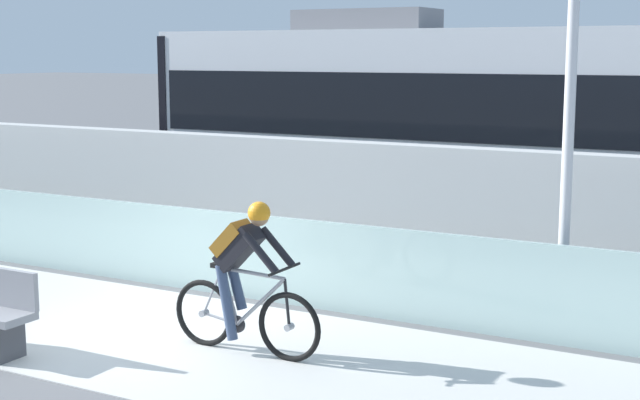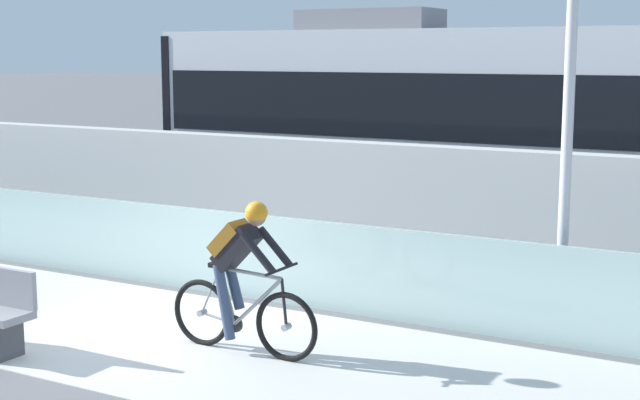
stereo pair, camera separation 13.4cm
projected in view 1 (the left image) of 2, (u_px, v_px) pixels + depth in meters
ground_plane at (141, 334)px, 10.22m from camera, size 200.00×200.00×0.00m
bike_path_deck at (141, 333)px, 10.22m from camera, size 32.00×3.20×0.01m
glass_parapet at (234, 254)px, 11.74m from camera, size 32.00×0.05×1.09m
concrete_barrier_wall at (305, 204)px, 13.23m from camera, size 32.00×0.36×1.87m
tram_rail_near at (378, 238)px, 15.52m from camera, size 32.00×0.08×0.01m
tram_rail_far at (412, 224)px, 16.76m from camera, size 32.00×0.08×0.01m
tram at (473, 126)px, 15.19m from camera, size 11.06×2.54×3.81m
cyclist_on_bike at (244, 278)px, 9.44m from camera, size 1.77×0.58×1.61m
lamp_post_antenna at (573, 32)px, 9.61m from camera, size 0.28×0.28×5.20m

